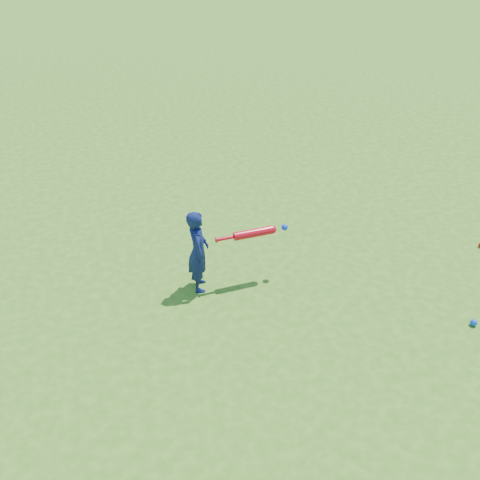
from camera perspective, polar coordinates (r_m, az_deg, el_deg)
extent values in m
plane|color=#3B751B|center=(6.58, -4.85, -3.35)|extent=(80.00, 80.00, 0.00)
imported|color=#10184D|center=(6.03, -4.49, -1.20)|extent=(0.27, 0.39, 1.01)
sphere|color=blue|center=(6.28, 23.65, -8.08)|extent=(0.08, 0.08, 0.08)
cylinder|color=red|center=(5.95, -2.56, 0.00)|extent=(0.03, 0.07, 0.07)
cylinder|color=red|center=(5.98, -1.55, 0.19)|extent=(0.22, 0.07, 0.04)
cylinder|color=red|center=(6.07, 1.43, 0.74)|extent=(0.47, 0.17, 0.10)
sphere|color=red|center=(6.15, 3.45, 1.12)|extent=(0.10, 0.10, 0.10)
sphere|color=#0D39E5|center=(6.20, 4.78, 1.36)|extent=(0.08, 0.08, 0.08)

